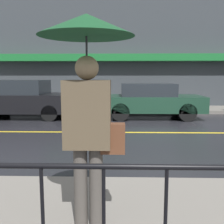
{
  "coord_description": "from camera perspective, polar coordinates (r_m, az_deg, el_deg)",
  "views": [
    {
      "loc": [
        -1.45,
        -7.73,
        1.69
      ],
      "look_at": [
        -1.6,
        -2.52,
        0.97
      ],
      "focal_mm": 42.0,
      "sensor_mm": 36.0,
      "label": 1
    }
  ],
  "objects": [
    {
      "name": "car_black",
      "position": [
        11.26,
        -18.86,
        2.74
      ],
      "size": [
        4.1,
        1.94,
        1.52
      ],
      "color": "black",
      "rests_on": "ground_plane"
    },
    {
      "name": "pedestrian",
      "position": [
        2.55,
        -5.33,
        8.68
      ],
      "size": [
        0.92,
        0.92,
        2.12
      ],
      "color": "#4C4742",
      "rests_on": "sidewalk_near"
    },
    {
      "name": "lane_marking",
      "position": [
        8.04,
        11.98,
        -4.4
      ],
      "size": [
        25.2,
        0.12,
        0.01
      ],
      "color": "gold",
      "rests_on": "ground_plane"
    },
    {
      "name": "sidewalk_far",
      "position": [
        12.84,
        8.05,
        0.58
      ],
      "size": [
        28.0,
        2.11,
        0.15
      ],
      "color": "slate",
      "rests_on": "ground_plane"
    },
    {
      "name": "car_dark_green",
      "position": [
        10.63,
        8.37,
        2.57
      ],
      "size": [
        4.03,
        1.77,
        1.39
      ],
      "color": "#193828",
      "rests_on": "ground_plane"
    },
    {
      "name": "building_storefront",
      "position": [
        13.99,
        7.74,
        13.75
      ],
      "size": [
        28.0,
        0.85,
        6.33
      ],
      "color": "#383D42",
      "rests_on": "ground_plane"
    },
    {
      "name": "ground_plane",
      "position": [
        8.04,
        11.98,
        -4.42
      ],
      "size": [
        80.0,
        80.0,
        0.0
      ],
      "primitive_type": "plane",
      "color": "black"
    }
  ]
}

